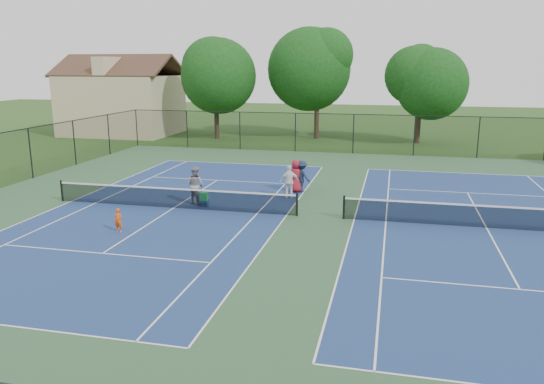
% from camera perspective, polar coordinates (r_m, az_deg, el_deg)
% --- Properties ---
extents(ground, '(140.00, 140.00, 0.00)m').
position_cam_1_polar(ground, '(23.76, 5.18, -2.75)').
color(ground, '#234716').
rests_on(ground, ground).
extents(court_pad, '(36.00, 36.00, 0.01)m').
position_cam_1_polar(court_pad, '(23.76, 5.18, -2.74)').
color(court_pad, '#305735').
rests_on(court_pad, ground).
extents(tennis_court_left, '(12.00, 23.83, 1.07)m').
position_cam_1_polar(tennis_court_left, '(25.59, -10.54, -1.51)').
color(tennis_court_left, navy).
rests_on(tennis_court_left, ground).
extents(tennis_court_right, '(12.00, 23.83, 1.07)m').
position_cam_1_polar(tennis_court_right, '(23.87, 22.09, -3.40)').
color(tennis_court_right, navy).
rests_on(tennis_court_right, ground).
extents(perimeter_fence, '(36.08, 36.08, 3.02)m').
position_cam_1_polar(perimeter_fence, '(23.36, 5.26, 1.02)').
color(perimeter_fence, black).
rests_on(perimeter_fence, ground).
extents(tree_back_a, '(6.80, 6.80, 9.15)m').
position_cam_1_polar(tree_back_a, '(49.30, -6.10, 12.75)').
color(tree_back_a, '#2D2116').
rests_on(tree_back_a, ground).
extents(tree_back_b, '(7.60, 7.60, 10.03)m').
position_cam_1_polar(tree_back_b, '(49.12, 4.94, 13.43)').
color(tree_back_b, '#2D2116').
rests_on(tree_back_b, ground).
extents(tree_back_c, '(6.00, 6.00, 8.40)m').
position_cam_1_polar(tree_back_c, '(47.67, 15.73, 11.64)').
color(tree_back_c, '#2D2116').
rests_on(tree_back_c, ground).
extents(clapboard_house, '(10.80, 8.10, 7.65)m').
position_cam_1_polar(clapboard_house, '(54.38, -15.81, 9.28)').
color(clapboard_house, tan).
rests_on(clapboard_house, ground).
extents(child_player, '(0.38, 0.27, 0.99)m').
position_cam_1_polar(child_player, '(22.38, -16.20, -2.95)').
color(child_player, '#F75010').
rests_on(child_player, ground).
extents(instructor, '(1.10, 0.98, 1.86)m').
position_cam_1_polar(instructor, '(26.04, -8.23, 0.73)').
color(instructor, gray).
rests_on(instructor, ground).
extents(bystander_a, '(1.08, 0.73, 1.70)m').
position_cam_1_polar(bystander_a, '(26.99, 1.89, 1.14)').
color(bystander_a, white).
rests_on(bystander_a, ground).
extents(bystander_b, '(1.26, 1.09, 1.69)m').
position_cam_1_polar(bystander_b, '(28.27, 3.21, 1.68)').
color(bystander_b, '#1C223E').
rests_on(bystander_b, ground).
extents(bystander_c, '(0.98, 0.77, 1.76)m').
position_cam_1_polar(bystander_c, '(28.19, 2.56, 1.73)').
color(bystander_c, maroon).
rests_on(bystander_c, ground).
extents(ball_crate, '(0.40, 0.31, 0.30)m').
position_cam_1_polar(ball_crate, '(25.70, -7.29, -1.21)').
color(ball_crate, navy).
rests_on(ball_crate, ground).
extents(ball_hopper, '(0.35, 0.29, 0.39)m').
position_cam_1_polar(ball_hopper, '(25.62, -7.31, -0.47)').
color(ball_hopper, green).
rests_on(ball_hopper, ball_crate).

